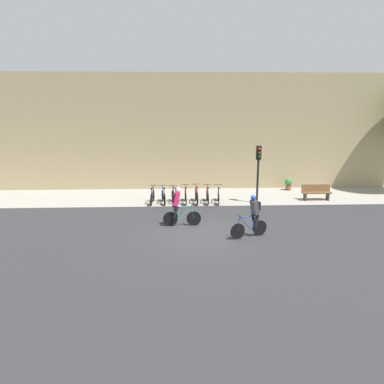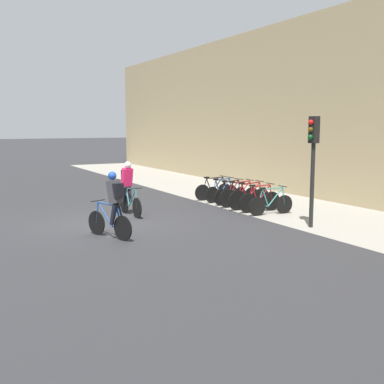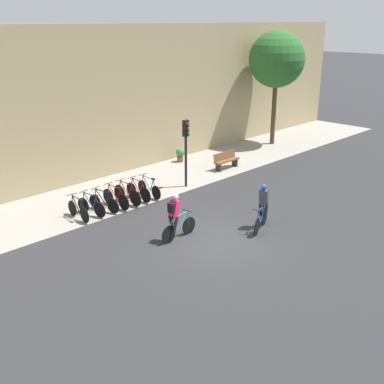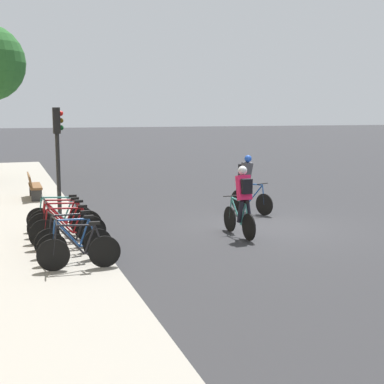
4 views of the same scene
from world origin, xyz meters
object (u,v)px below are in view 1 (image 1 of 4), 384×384
object	(u,v)px
parked_bike_0	(152,196)
potted_plant	(288,184)
parked_bike_2	(175,196)
bench	(316,192)
cyclist_pink	(178,206)
cyclist_grey	(253,215)
parked_bike_6	(218,196)
parked_bike_1	(164,196)
parked_bike_5	(208,196)
parked_bike_4	(197,196)
traffic_light_pole	(258,164)
parked_bike_3	(186,196)

from	to	relation	value
parked_bike_0	potted_plant	world-z (taller)	parked_bike_0
parked_bike_2	parked_bike_0	bearing A→B (deg)	179.97
parked_bike_2	bench	xyz separation A→B (m)	(8.16, 0.36, 0.09)
cyclist_pink	cyclist_grey	xyz separation A→B (m)	(3.06, -1.57, -0.00)
bench	parked_bike_6	bearing A→B (deg)	-176.41
cyclist_grey	parked_bike_0	distance (m)	7.28
cyclist_pink	parked_bike_6	bearing A→B (deg)	61.13
parked_bike_1	bench	size ratio (longest dim) A/B	0.95
parked_bike_2	parked_bike_5	distance (m)	1.84
parked_bike_2	cyclist_grey	bearing A→B (deg)	-60.53
parked_bike_4	parked_bike_6	size ratio (longest dim) A/B	1.05
parked_bike_6	parked_bike_0	bearing A→B (deg)	179.98
parked_bike_6	traffic_light_pole	distance (m)	2.83
cyclist_pink	traffic_light_pole	world-z (taller)	traffic_light_pole
cyclist_grey	parked_bike_0	world-z (taller)	cyclist_grey
cyclist_grey	parked_bike_4	world-z (taller)	cyclist_grey
parked_bike_2	parked_bike_5	world-z (taller)	parked_bike_5
parked_bike_3	parked_bike_4	distance (m)	0.62
cyclist_grey	parked_bike_6	distance (m)	5.80
parked_bike_4	bench	bearing A→B (deg)	2.94
cyclist_pink	parked_bike_1	distance (m)	4.26
parked_bike_6	traffic_light_pole	xyz separation A→B (m)	(2.14, -0.21, 1.85)
parked_bike_0	bench	xyz separation A→B (m)	(9.39, 0.36, 0.08)
parked_bike_4	parked_bike_3	bearing A→B (deg)	-179.94
parked_bike_0	parked_bike_3	size ratio (longest dim) A/B	0.93
parked_bike_5	potted_plant	bearing A→B (deg)	28.91
parked_bike_2	parked_bike_3	bearing A→B (deg)	0.03
parked_bike_4	parked_bike_5	bearing A→B (deg)	0.01
parked_bike_4	parked_bike_5	xyz separation A→B (m)	(0.62, 0.00, -0.02)
cyclist_grey	parked_bike_6	size ratio (longest dim) A/B	1.05
parked_bike_4	bench	distance (m)	6.94
parked_bike_3	bench	xyz separation A→B (m)	(7.54, 0.36, 0.06)
parked_bike_1	parked_bike_6	xyz separation A→B (m)	(3.08, -0.00, 0.00)
parked_bike_1	potted_plant	bearing A→B (deg)	20.87
parked_bike_1	traffic_light_pole	world-z (taller)	traffic_light_pole
cyclist_pink	potted_plant	world-z (taller)	cyclist_pink
cyclist_pink	parked_bike_5	size ratio (longest dim) A/B	1.06
parked_bike_6	parked_bike_5	bearing A→B (deg)	179.85
parked_bike_0	parked_bike_4	xyz separation A→B (m)	(2.46, 0.00, 0.03)
cyclist_pink	parked_bike_3	xyz separation A→B (m)	(0.44, 4.15, -0.54)
parked_bike_0	parked_bike_3	xyz separation A→B (m)	(1.85, -0.00, 0.02)
parked_bike_3	bench	size ratio (longest dim) A/B	1.06
cyclist_pink	parked_bike_4	size ratio (longest dim) A/B	1.00
cyclist_pink	parked_bike_3	distance (m)	4.20
cyclist_pink	parked_bike_3	size ratio (longest dim) A/B	1.01
parked_bike_0	bench	size ratio (longest dim) A/B	0.98
parked_bike_2	traffic_light_pole	size ratio (longest dim) A/B	0.50
cyclist_pink	bench	distance (m)	9.18
parked_bike_0	parked_bike_4	size ratio (longest dim) A/B	0.92
traffic_light_pole	parked_bike_0	bearing A→B (deg)	177.97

